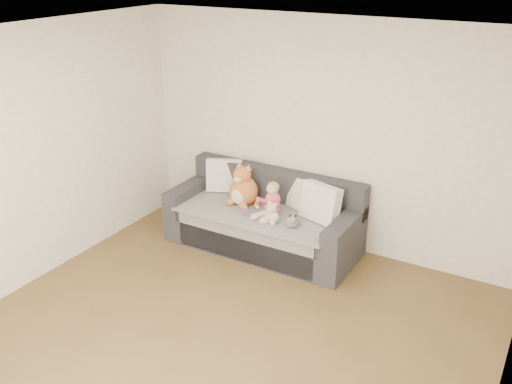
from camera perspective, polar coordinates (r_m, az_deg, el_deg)
room_shell at (r=4.66m, az=-3.34°, el=-1.13°), size 5.00×5.00×5.00m
sofa at (r=6.59m, az=0.83°, el=-2.95°), size 2.20×0.94×0.85m
cushion_left at (r=6.95m, az=-3.17°, el=1.68°), size 0.47×0.36×0.41m
cushion_right_back at (r=6.45m, az=4.77°, el=-0.28°), size 0.43×0.31×0.37m
cushion_right_front at (r=6.20m, az=6.48°, el=-1.09°), size 0.49×0.32×0.43m
toddler at (r=6.31m, az=1.51°, el=-0.95°), size 0.27×0.40×0.39m
plush_cat at (r=6.58m, az=-1.30°, el=0.36°), size 0.41×0.35×0.52m
teddy_bear at (r=6.14m, az=1.59°, el=-2.28°), size 0.20×0.15×0.25m
plush_cow at (r=6.08m, az=3.73°, el=-2.91°), size 0.15×0.21×0.18m
sippy_cup at (r=6.35m, az=-1.12°, el=-1.77°), size 0.11×0.08×0.12m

